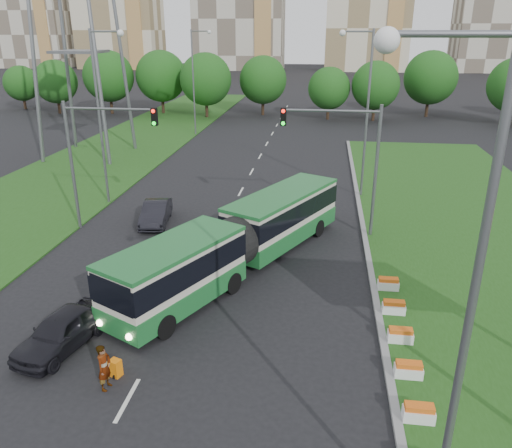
# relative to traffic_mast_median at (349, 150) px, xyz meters

# --- Properties ---
(ground) EXTENTS (360.00, 360.00, 0.00)m
(ground) POSITION_rel_traffic_mast_median_xyz_m (-4.78, -10.00, -5.35)
(ground) COLOR black
(ground) RESTS_ON ground
(grass_median) EXTENTS (14.00, 60.00, 0.15)m
(grass_median) POSITION_rel_traffic_mast_median_xyz_m (8.22, -2.00, -5.27)
(grass_median) COLOR #1F4915
(grass_median) RESTS_ON ground
(median_kerb) EXTENTS (0.30, 60.00, 0.18)m
(median_kerb) POSITION_rel_traffic_mast_median_xyz_m (1.27, -2.00, -5.26)
(median_kerb) COLOR gray
(median_kerb) RESTS_ON ground
(left_verge) EXTENTS (12.00, 110.00, 0.10)m
(left_verge) POSITION_rel_traffic_mast_median_xyz_m (-22.78, 15.00, -5.30)
(left_verge) COLOR #1F4915
(left_verge) RESTS_ON ground
(lane_markings) EXTENTS (0.20, 100.00, 0.01)m
(lane_markings) POSITION_rel_traffic_mast_median_xyz_m (-7.78, 10.00, -5.35)
(lane_markings) COLOR silver
(lane_markings) RESTS_ON ground
(flower_planters) EXTENTS (1.10, 11.50, 0.60)m
(flower_planters) POSITION_rel_traffic_mast_median_xyz_m (1.92, -12.50, -4.90)
(flower_planters) COLOR white
(flower_planters) RESTS_ON grass_median
(traffic_mast_median) EXTENTS (5.76, 0.32, 8.00)m
(traffic_mast_median) POSITION_rel_traffic_mast_median_xyz_m (0.00, 0.00, 0.00)
(traffic_mast_median) COLOR slate
(traffic_mast_median) RESTS_ON ground
(traffic_mast_left) EXTENTS (5.76, 0.32, 8.00)m
(traffic_mast_left) POSITION_rel_traffic_mast_median_xyz_m (-15.16, -1.00, 0.00)
(traffic_mast_left) COLOR slate
(traffic_mast_left) RESTS_ON ground
(street_lamps) EXTENTS (36.00, 60.00, 12.00)m
(street_lamps) POSITION_rel_traffic_mast_median_xyz_m (-7.78, 0.00, 0.65)
(street_lamps) COLOR slate
(street_lamps) RESTS_ON ground
(tree_line) EXTENTS (120.00, 8.00, 9.00)m
(tree_line) POSITION_rel_traffic_mast_median_xyz_m (5.22, 45.00, -0.85)
(tree_line) COLOR #1B4D14
(tree_line) RESTS_ON ground
(midrise_west) EXTENTS (22.00, 14.00, 36.00)m
(midrise_west) POSITION_rel_traffic_mast_median_xyz_m (-99.78, 140.00, 12.65)
(midrise_west) COLOR beige
(midrise_west) RESTS_ON ground
(articulated_bus) EXTENTS (2.64, 16.91, 2.78)m
(articulated_bus) POSITION_rel_traffic_mast_median_xyz_m (-5.90, -5.40, -3.65)
(articulated_bus) COLOR beige
(articulated_bus) RESTS_ON ground
(car_left_near) EXTENTS (2.76, 4.70, 1.50)m
(car_left_near) POSITION_rel_traffic_mast_median_xyz_m (-11.45, -13.37, -4.60)
(car_left_near) COLOR black
(car_left_near) RESTS_ON ground
(car_left_far) EXTENTS (2.20, 4.63, 1.47)m
(car_left_far) POSITION_rel_traffic_mast_median_xyz_m (-12.16, 0.44, -4.62)
(car_left_far) COLOR black
(car_left_far) RESTS_ON ground
(pedestrian) EXTENTS (0.50, 0.69, 1.77)m
(pedestrian) POSITION_rel_traffic_mast_median_xyz_m (-8.73, -15.50, -4.47)
(pedestrian) COLOR gray
(pedestrian) RESTS_ON ground
(shopping_trolley) EXTENTS (0.39, 0.42, 0.67)m
(shopping_trolley) POSITION_rel_traffic_mast_median_xyz_m (-8.67, -14.80, -5.02)
(shopping_trolley) COLOR orange
(shopping_trolley) RESTS_ON ground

